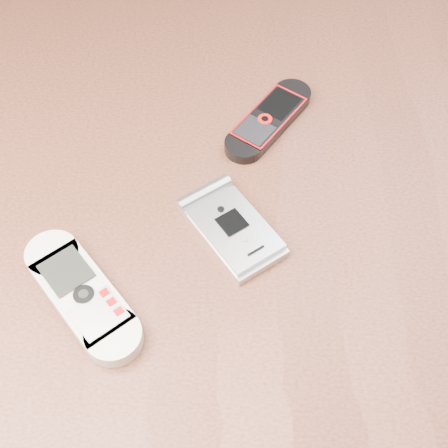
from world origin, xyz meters
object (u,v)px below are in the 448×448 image
table (219,285)px  nokia_white (82,294)px  motorola_razr (234,229)px  nokia_black_red (269,119)px

table → nokia_white: nokia_white is taller
motorola_razr → nokia_black_red: bearing=40.5°
nokia_black_red → motorola_razr: motorola_razr is taller
table → nokia_white: (-0.12, -0.07, 0.11)m
table → motorola_razr: 0.11m
table → nokia_black_red: (0.05, 0.14, 0.11)m
nokia_white → motorola_razr: bearing=-11.0°
nokia_white → motorola_razr: size_ratio=1.35×
table → nokia_white: bearing=-147.8°
nokia_white → nokia_black_red: bearing=12.6°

